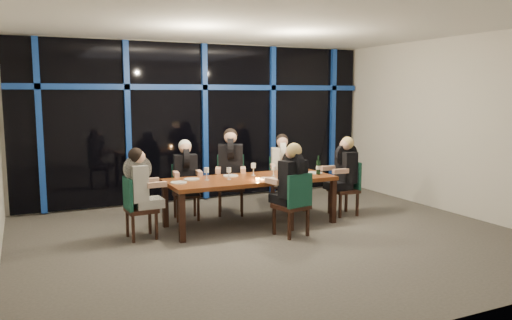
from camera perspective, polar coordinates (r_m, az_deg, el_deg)
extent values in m
plane|color=#5C5751|center=(7.20, 2.06, -8.89)|extent=(7.00, 7.00, 0.00)
cube|color=silver|center=(9.68, -6.08, 4.35)|extent=(7.00, 0.04, 3.00)
cube|color=silver|center=(4.49, 19.99, 0.18)|extent=(7.00, 0.04, 3.00)
cube|color=silver|center=(9.08, 22.20, 3.61)|extent=(0.04, 6.00, 3.00)
cube|color=white|center=(6.97, 2.18, 15.49)|extent=(7.00, 6.00, 0.04)
cube|color=black|center=(9.62, -5.97, 4.33)|extent=(6.86, 0.04, 2.94)
cube|color=navy|center=(9.04, -23.51, 3.53)|extent=(0.10, 0.10, 2.94)
cube|color=navy|center=(9.20, -14.44, 3.98)|extent=(0.10, 0.10, 2.94)
cube|color=navy|center=(9.58, -5.87, 4.32)|extent=(0.10, 0.10, 2.94)
cube|color=navy|center=(10.15, 1.90, 4.54)|extent=(0.10, 0.10, 2.94)
cube|color=navy|center=(10.89, 8.73, 4.66)|extent=(0.10, 0.10, 2.94)
cube|color=navy|center=(9.56, -5.92, 8.27)|extent=(6.86, 0.10, 0.10)
cube|color=#FF2D14|center=(10.31, -0.75, 8.20)|extent=(0.60, 0.05, 0.35)
cube|color=brown|center=(7.74, -0.63, -2.25)|extent=(2.60, 1.00, 0.06)
cube|color=black|center=(6.98, -8.45, -6.56)|extent=(0.08, 0.08, 0.69)
cube|color=black|center=(8.03, 8.80, -4.70)|extent=(0.08, 0.08, 0.69)
cube|color=black|center=(7.81, -10.33, -5.09)|extent=(0.08, 0.08, 0.69)
cube|color=black|center=(8.76, 5.58, -3.61)|extent=(0.08, 0.08, 0.69)
cube|color=black|center=(8.21, -7.98, -3.92)|extent=(0.47, 0.47, 0.06)
cube|color=#19513E|center=(8.35, -8.20, -2.01)|extent=(0.42, 0.11, 0.46)
cube|color=black|center=(8.08, -8.93, -5.74)|extent=(0.04, 0.04, 0.39)
cube|color=black|center=(8.13, -6.61, -5.61)|extent=(0.04, 0.04, 0.39)
cube|color=black|center=(8.40, -9.24, -5.23)|extent=(0.04, 0.04, 0.39)
cube|color=black|center=(8.44, -7.01, -5.11)|extent=(0.04, 0.04, 0.39)
cube|color=black|center=(8.48, -2.90, -3.14)|extent=(0.60, 0.60, 0.06)
cube|color=#19513E|center=(8.64, -2.91, -1.08)|extent=(0.45, 0.22, 0.51)
cube|color=black|center=(8.36, -4.17, -5.05)|extent=(0.05, 0.05, 0.43)
cube|color=black|center=(8.35, -1.62, -5.03)|extent=(0.05, 0.05, 0.43)
cube|color=black|center=(8.72, -4.11, -4.52)|extent=(0.05, 0.05, 0.43)
cube|color=black|center=(8.72, -1.67, -4.50)|extent=(0.05, 0.05, 0.43)
cube|color=black|center=(8.90, 3.01, -2.90)|extent=(0.55, 0.55, 0.06)
cube|color=#19513E|center=(9.04, 2.87, -1.11)|extent=(0.41, 0.19, 0.47)
cube|color=black|center=(8.76, 2.04, -4.57)|extent=(0.05, 0.05, 0.39)
cube|color=black|center=(8.80, 4.23, -4.53)|extent=(0.05, 0.05, 0.39)
cube|color=black|center=(9.09, 1.80, -4.12)|extent=(0.05, 0.05, 0.39)
cube|color=black|center=(9.13, 3.91, -4.08)|extent=(0.05, 0.05, 0.39)
cube|color=black|center=(7.27, -12.98, -5.58)|extent=(0.43, 0.43, 0.05)
cube|color=#19513E|center=(7.17, -14.44, -3.79)|extent=(0.07, 0.41, 0.46)
cube|color=black|center=(7.21, -11.31, -7.43)|extent=(0.04, 0.04, 0.38)
cube|color=black|center=(7.51, -12.04, -6.83)|extent=(0.04, 0.04, 0.38)
cube|color=black|center=(7.13, -13.86, -7.69)|extent=(0.04, 0.04, 0.38)
cube|color=black|center=(7.43, -14.49, -7.07)|extent=(0.04, 0.04, 0.38)
cube|color=black|center=(8.56, 9.97, -3.45)|extent=(0.44, 0.44, 0.06)
cube|color=#19513E|center=(8.62, 11.05, -1.69)|extent=(0.06, 0.42, 0.47)
cube|color=black|center=(8.65, 8.39, -4.80)|extent=(0.04, 0.04, 0.39)
cube|color=black|center=(8.38, 9.59, -5.24)|extent=(0.04, 0.04, 0.39)
cube|color=black|center=(8.83, 10.26, -4.59)|extent=(0.04, 0.04, 0.39)
cube|color=black|center=(8.56, 11.50, -5.01)|extent=(0.04, 0.04, 0.39)
cube|color=black|center=(7.24, 4.02, -5.31)|extent=(0.50, 0.50, 0.06)
cube|color=#19513E|center=(7.05, 5.04, -3.55)|extent=(0.43, 0.13, 0.48)
cube|color=black|center=(7.53, 4.16, -6.60)|extent=(0.04, 0.04, 0.40)
cube|color=black|center=(7.32, 2.10, -7.00)|extent=(0.04, 0.04, 0.40)
cube|color=black|center=(7.28, 5.92, -7.11)|extent=(0.04, 0.04, 0.40)
cube|color=black|center=(7.06, 3.84, -7.55)|extent=(0.04, 0.04, 0.40)
cube|color=black|center=(8.09, -7.87, -3.44)|extent=(0.38, 0.43, 0.13)
cube|color=black|center=(8.18, -8.07, -1.16)|extent=(0.39, 0.27, 0.51)
cylinder|color=black|center=(8.15, -8.09, 0.24)|extent=(0.15, 0.39, 0.39)
sphere|color=tan|center=(8.11, -8.10, 1.38)|extent=(0.19, 0.19, 0.19)
sphere|color=silver|center=(8.15, -8.14, 1.60)|extent=(0.21, 0.21, 0.21)
cube|color=tan|center=(7.94, -9.13, -1.60)|extent=(0.11, 0.28, 0.07)
cube|color=tan|center=(8.00, -6.52, -1.48)|extent=(0.11, 0.28, 0.07)
cube|color=black|center=(8.34, -2.91, -2.61)|extent=(0.51, 0.54, 0.14)
cube|color=black|center=(8.45, -2.92, -0.15)|extent=(0.47, 0.38, 0.58)
cylinder|color=black|center=(8.43, -2.93, 1.37)|extent=(0.26, 0.44, 0.43)
sphere|color=tan|center=(8.39, -2.94, 2.62)|extent=(0.22, 0.22, 0.22)
sphere|color=black|center=(8.43, -2.94, 2.85)|extent=(0.24, 0.24, 0.24)
cube|color=tan|center=(8.23, -4.35, -1.17)|extent=(0.19, 0.32, 0.08)
cube|color=tan|center=(8.23, -1.49, -1.15)|extent=(0.19, 0.32, 0.08)
cube|color=silver|center=(8.77, 3.10, -2.43)|extent=(0.46, 0.49, 0.13)
cube|color=silver|center=(8.87, 2.99, -0.30)|extent=(0.43, 0.34, 0.53)
cylinder|color=silver|center=(8.84, 3.00, 1.03)|extent=(0.23, 0.40, 0.39)
sphere|color=tan|center=(8.81, 3.02, 2.11)|extent=(0.20, 0.20, 0.20)
sphere|color=black|center=(8.84, 3.00, 2.31)|extent=(0.22, 0.22, 0.22)
cube|color=tan|center=(8.63, 1.94, -0.76)|extent=(0.17, 0.29, 0.08)
cube|color=tan|center=(8.68, 4.41, -0.73)|extent=(0.17, 0.29, 0.08)
cube|color=black|center=(7.27, -12.16, -4.81)|extent=(0.40, 0.35, 0.13)
cube|color=black|center=(7.18, -13.35, -2.56)|extent=(0.24, 0.38, 0.51)
cylinder|color=black|center=(7.15, -13.40, -0.97)|extent=(0.39, 0.11, 0.38)
sphere|color=tan|center=(7.13, -13.30, 0.34)|extent=(0.19, 0.19, 0.19)
sphere|color=black|center=(7.12, -13.59, 0.54)|extent=(0.21, 0.21, 0.21)
cube|color=tan|center=(7.07, -11.25, -2.79)|extent=(0.28, 0.09, 0.07)
cube|color=tan|center=(7.41, -12.07, -2.33)|extent=(0.28, 0.09, 0.07)
cube|color=black|center=(8.48, 9.35, -2.89)|extent=(0.40, 0.35, 0.13)
cube|color=black|center=(8.51, 10.24, -0.77)|extent=(0.24, 0.38, 0.52)
cylinder|color=black|center=(8.48, 10.28, 0.60)|extent=(0.40, 0.11, 0.39)
sphere|color=tan|center=(8.45, 10.20, 1.73)|extent=(0.20, 0.20, 0.20)
sphere|color=tan|center=(8.47, 10.41, 1.92)|extent=(0.21, 0.21, 0.21)
cube|color=tan|center=(8.55, 8.30, -0.92)|extent=(0.28, 0.09, 0.07)
cube|color=tan|center=(8.24, 9.64, -1.27)|extent=(0.28, 0.09, 0.07)
cube|color=black|center=(7.30, 3.45, -4.43)|extent=(0.41, 0.46, 0.13)
cube|color=black|center=(7.13, 4.25, -2.17)|extent=(0.42, 0.30, 0.53)
cylinder|color=black|center=(7.10, 4.26, -0.50)|extent=(0.17, 0.41, 0.40)
sphere|color=tan|center=(7.09, 4.18, 0.88)|extent=(0.20, 0.20, 0.20)
sphere|color=tan|center=(7.06, 4.38, 1.08)|extent=(0.22, 0.22, 0.22)
cube|color=tan|center=(7.43, 4.22, -2.14)|extent=(0.13, 0.29, 0.08)
cube|color=tan|center=(7.19, 1.91, -2.45)|extent=(0.13, 0.29, 0.08)
cylinder|color=white|center=(7.60, -7.37, -2.19)|extent=(0.24, 0.24, 0.01)
cylinder|color=white|center=(7.88, -2.93, -1.79)|extent=(0.24, 0.24, 0.01)
cylinder|color=white|center=(8.29, 3.51, -1.33)|extent=(0.24, 0.24, 0.01)
cylinder|color=white|center=(7.36, -8.84, -2.55)|extent=(0.24, 0.24, 0.01)
cylinder|color=white|center=(8.21, 6.74, -1.46)|extent=(0.24, 0.24, 0.01)
cylinder|color=white|center=(7.60, 1.31, -2.14)|extent=(0.24, 0.24, 0.01)
cylinder|color=black|center=(8.09, 7.13, -0.86)|extent=(0.07, 0.07, 0.22)
cylinder|color=black|center=(8.07, 7.15, 0.22)|extent=(0.03, 0.03, 0.08)
cylinder|color=silver|center=(8.09, 7.13, -0.86)|extent=(0.07, 0.07, 0.06)
cylinder|color=silver|center=(7.86, 4.38, -1.22)|extent=(0.10, 0.10, 0.18)
cylinder|color=silver|center=(7.88, 4.73, -1.07)|extent=(0.01, 0.01, 0.13)
cylinder|color=#FFA94C|center=(7.49, 0.19, -2.21)|extent=(0.05, 0.05, 0.03)
cylinder|color=white|center=(7.58, -3.11, -2.21)|extent=(0.07, 0.07, 0.01)
cylinder|color=white|center=(7.57, -3.11, -1.80)|extent=(0.01, 0.01, 0.10)
cylinder|color=white|center=(7.56, -3.12, -1.13)|extent=(0.07, 0.07, 0.07)
cylinder|color=silver|center=(7.94, -0.30, -1.74)|extent=(0.07, 0.07, 0.01)
cylinder|color=silver|center=(7.93, -0.30, -1.32)|extent=(0.01, 0.01, 0.11)
cylinder|color=silver|center=(7.92, -0.30, -0.64)|extent=(0.08, 0.08, 0.08)
cylinder|color=silver|center=(7.88, 2.02, -1.83)|extent=(0.06, 0.06, 0.01)
cylinder|color=silver|center=(7.87, 2.02, -1.49)|extent=(0.01, 0.01, 0.09)
cylinder|color=silver|center=(7.86, 2.02, -0.93)|extent=(0.06, 0.06, 0.06)
cylinder|color=silver|center=(7.54, -5.67, -2.28)|extent=(0.07, 0.07, 0.01)
cylinder|color=silver|center=(7.53, -5.68, -1.84)|extent=(0.01, 0.01, 0.11)
cylinder|color=silver|center=(7.52, -5.68, -1.14)|extent=(0.07, 0.07, 0.08)
cylinder|color=silver|center=(8.22, 4.94, -1.46)|extent=(0.06, 0.06, 0.01)
cylinder|color=silver|center=(8.21, 4.94, -1.13)|extent=(0.01, 0.01, 0.09)
cylinder|color=silver|center=(8.20, 4.95, -0.61)|extent=(0.06, 0.06, 0.06)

